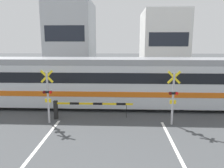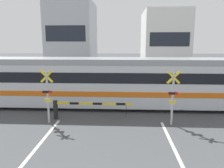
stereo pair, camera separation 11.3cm
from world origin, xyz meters
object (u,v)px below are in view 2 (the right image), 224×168
Objects in this scene: pedestrian at (117,81)px; crossing_barrier_near at (77,106)px; crossing_signal_right at (173,96)px; crossing_barrier_far at (137,87)px; crossing_signal_left at (48,94)px; commuter_train at (89,81)px.

crossing_barrier_near is at bearing -105.60° from pedestrian.
crossing_signal_right is at bearing -68.20° from pedestrian.
crossing_barrier_far is 2.32m from pedestrian.
crossing_signal_right is 8.34m from pedestrian.
crossing_signal_left is 6.52m from crossing_signal_right.
crossing_barrier_far is (3.65, 5.54, 0.00)m from crossing_barrier_near.
crossing_signal_right is 1.72× the size of pedestrian.
crossing_barrier_near is 2.65× the size of pedestrian.
crossing_barrier_near and crossing_barrier_far have the same top height.
crossing_signal_left is at bearing -157.74° from crossing_barrier_near.
crossing_signal_right is (4.81, -3.20, -0.16)m from commuter_train.
pedestrian is (-1.66, 1.60, 0.22)m from crossing_barrier_far.
crossing_signal_left and crossing_signal_right have the same top height.
crossing_signal_right is (6.52, 0.00, 0.00)m from crossing_signal_left.
crossing_signal_left is (-5.08, -6.13, 0.83)m from crossing_barrier_far.
crossing_signal_right is (1.43, -6.13, 0.83)m from crossing_barrier_far.
crossing_signal_left is (-1.43, -0.59, 0.83)m from crossing_barrier_near.
crossing_signal_right is at bearing 0.00° from crossing_signal_left.
crossing_barrier_far is at bearing 56.60° from crossing_barrier_near.
crossing_signal_right reaches higher than pedestrian.
crossing_barrier_far is at bearing 40.85° from commuter_train.
pedestrian is (1.99, 7.14, 0.22)m from crossing_barrier_near.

